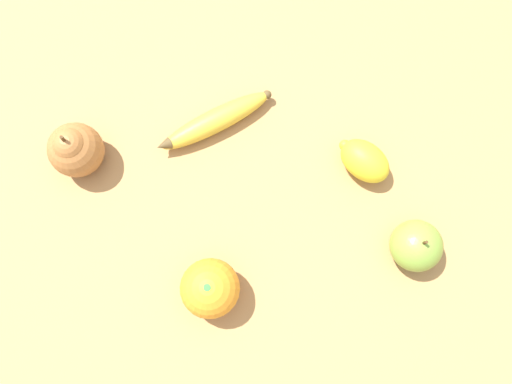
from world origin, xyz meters
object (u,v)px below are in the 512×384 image
object	(u,v)px
apple	(416,246)
lemon	(364,161)
orange	(210,288)
banana	(215,121)
pear	(75,149)

from	to	relation	value
apple	lemon	size ratio (longest dim) A/B	0.84
apple	lemon	xyz separation A→B (m)	(0.15, -0.00, -0.01)
apple	orange	bearing A→B (deg)	73.93
banana	lemon	size ratio (longest dim) A/B	2.09
orange	apple	xyz separation A→B (m)	(-0.09, -0.30, -0.01)
pear	apple	xyz separation A→B (m)	(-0.36, -0.38, -0.01)
pear	apple	size ratio (longest dim) A/B	1.25
pear	lemon	world-z (taller)	pear
banana	lemon	bearing A→B (deg)	135.44
banana	lemon	distance (m)	0.24
pear	banana	bearing A→B (deg)	-102.77
pear	apple	distance (m)	0.53
banana	orange	size ratio (longest dim) A/B	2.38
orange	pear	distance (m)	0.29
orange	apple	bearing A→B (deg)	-106.07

